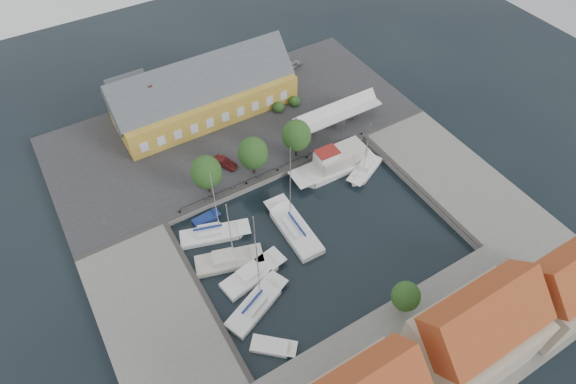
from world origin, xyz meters
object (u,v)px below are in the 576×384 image
object	(u,v)px
west_boat_c	(252,275)
launch_sw	(273,347)
west_boat_a	(213,235)
west_boat_d	(256,305)
car_silver	(293,65)
east_boat_a	(365,170)
center_sailboat	(294,229)
west_boat_b	(227,261)
car_red	(225,163)
launch_nw	(206,219)
tent_canopy	(338,112)
trawler	(336,163)
warehouse	(200,94)

from	to	relation	value
west_boat_c	launch_sw	bearing A→B (deg)	-104.48
west_boat_a	west_boat_d	world-z (taller)	west_boat_a
car_silver	west_boat_d	world-z (taller)	west_boat_d
east_boat_a	launch_sw	world-z (taller)	east_boat_a
center_sailboat	west_boat_c	xyz separation A→B (m)	(-7.98, -3.25, -0.10)
west_boat_c	west_boat_d	xyz separation A→B (m)	(-1.58, -3.85, 0.01)
west_boat_d	car_silver	bearing A→B (deg)	53.37
east_boat_a	west_boat_b	size ratio (longest dim) A/B	0.88
car_red	west_boat_b	distance (m)	16.06
launch_sw	west_boat_d	bearing A→B (deg)	81.60
center_sailboat	launch_nw	bearing A→B (deg)	140.27
tent_canopy	car_red	world-z (taller)	tent_canopy
tent_canopy	center_sailboat	bearing A→B (deg)	-139.87
car_silver	trawler	world-z (taller)	trawler
east_boat_a	west_boat_c	world-z (taller)	west_boat_c
tent_canopy	west_boat_b	size ratio (longest dim) A/B	1.21
trawler	west_boat_b	world-z (taller)	west_boat_b
center_sailboat	car_red	bearing A→B (deg)	101.14
tent_canopy	car_silver	bearing A→B (deg)	82.52
west_boat_a	launch_sw	distance (m)	17.07
east_boat_a	launch_nw	world-z (taller)	east_boat_a
warehouse	center_sailboat	distance (m)	27.74
trawler	east_boat_a	distance (m)	4.32
launch_nw	center_sailboat	bearing A→B (deg)	-39.73
car_red	car_silver	bearing A→B (deg)	9.03
warehouse	west_boat_c	world-z (taller)	west_boat_c
car_red	tent_canopy	bearing A→B (deg)	-30.67
warehouse	car_silver	world-z (taller)	warehouse
warehouse	west_boat_b	world-z (taller)	west_boat_b
launch_nw	west_boat_d	bearing A→B (deg)	-91.53
tent_canopy	car_silver	distance (m)	17.08
car_silver	west_boat_b	bearing A→B (deg)	119.81
warehouse	trawler	world-z (taller)	warehouse
west_boat_c	launch_sw	xyz separation A→B (m)	(-2.35, -9.12, -0.17)
trawler	west_boat_d	size ratio (longest dim) A/B	1.13
warehouse	tent_canopy	xyz separation A→B (m)	(16.60, -13.86, -0.74)
west_boat_c	west_boat_a	bearing A→B (deg)	100.55
west_boat_c	launch_sw	distance (m)	9.42
west_boat_a	west_boat_c	world-z (taller)	west_boat_a
warehouse	west_boat_a	distance (m)	24.82
car_silver	launch_sw	size ratio (longest dim) A/B	0.75
car_silver	launch_nw	world-z (taller)	car_silver
car_silver	west_boat_a	xyz separation A→B (m)	(-27.77, -25.72, -1.37)
trawler	warehouse	bearing A→B (deg)	119.37
launch_sw	west_boat_b	bearing A→B (deg)	87.06
tent_canopy	trawler	xyz separation A→B (m)	(-4.88, -6.97, -2.67)
west_boat_a	west_boat_d	bearing A→B (deg)	-90.49
tent_canopy	west_boat_a	bearing A→B (deg)	-160.78
west_boat_d	warehouse	bearing A→B (deg)	75.30
trawler	west_boat_c	world-z (taller)	west_boat_c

